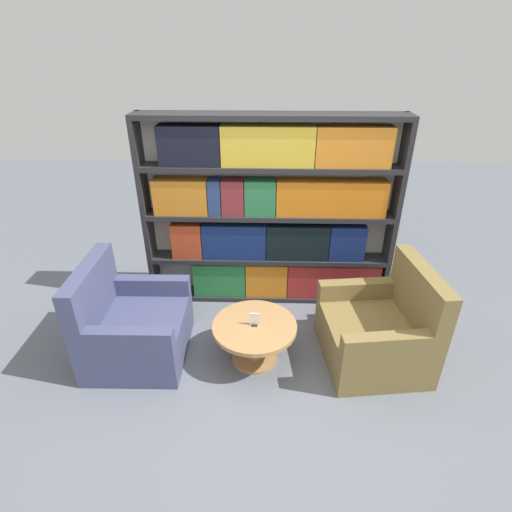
{
  "coord_description": "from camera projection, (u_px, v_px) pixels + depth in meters",
  "views": [
    {
      "loc": [
        -0.03,
        -2.57,
        2.63
      ],
      "look_at": [
        -0.12,
        0.68,
        0.85
      ],
      "focal_mm": 28.0,
      "sensor_mm": 36.0,
      "label": 1
    }
  ],
  "objects": [
    {
      "name": "ground_plane",
      "position": [
        267.0,
        377.0,
        3.52
      ],
      "size": [
        14.0,
        14.0,
        0.0
      ],
      "primitive_type": "plane",
      "color": "slate"
    },
    {
      "name": "bookshelf",
      "position": [
        272.0,
        216.0,
        4.17
      ],
      "size": [
        2.61,
        0.3,
        2.02
      ],
      "color": "silver",
      "rests_on": "ground_plane"
    },
    {
      "name": "armchair_left",
      "position": [
        132.0,
        327.0,
        3.66
      ],
      "size": [
        0.86,
        0.92,
        0.94
      ],
      "rotation": [
        0.0,
        0.0,
        1.58
      ],
      "color": "#42476B",
      "rests_on": "ground_plane"
    },
    {
      "name": "armchair_right",
      "position": [
        379.0,
        331.0,
        3.6
      ],
      "size": [
        0.96,
        1.01,
        0.94
      ],
      "rotation": [
        0.0,
        0.0,
        -1.45
      ],
      "color": "olive",
      "rests_on": "ground_plane"
    },
    {
      "name": "coffee_table",
      "position": [
        255.0,
        335.0,
        3.58
      ],
      "size": [
        0.75,
        0.75,
        0.4
      ],
      "color": "#AD7F4C",
      "rests_on": "ground_plane"
    },
    {
      "name": "table_sign",
      "position": [
        255.0,
        320.0,
        3.5
      ],
      "size": [
        0.08,
        0.06,
        0.13
      ],
      "color": "black",
      "rests_on": "coffee_table"
    }
  ]
}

